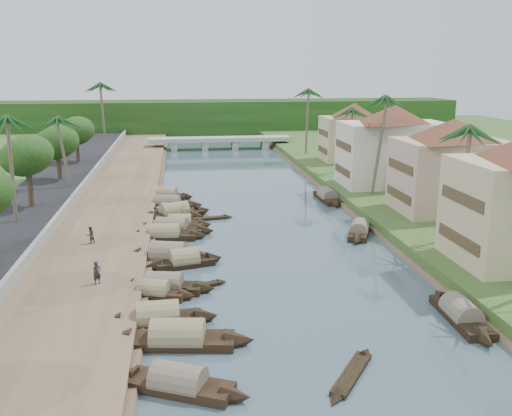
{
  "coord_description": "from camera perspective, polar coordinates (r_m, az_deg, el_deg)",
  "views": [
    {
      "loc": [
        -8.05,
        -41.35,
        16.04
      ],
      "look_at": [
        -0.46,
        14.65,
        2.0
      ],
      "focal_mm": 40.0,
      "sensor_mm": 36.0,
      "label": 1
    }
  ],
  "objects": [
    {
      "name": "sampan_0",
      "position": [
        30.49,
        -7.76,
        -17.03
      ],
      "size": [
        7.87,
        4.83,
        2.11
      ],
      "rotation": [
        0.0,
        0.0,
        -0.44
      ],
      "color": "black",
      "rests_on": "ground"
    },
    {
      "name": "palm_6",
      "position": [
        74.2,
        -18.74,
        8.37
      ],
      "size": [
        3.2,
        3.2,
        10.09
      ],
      "color": "brown",
      "rests_on": "ground"
    },
    {
      "name": "sampan_4",
      "position": [
        41.7,
        -10.15,
        -8.3
      ],
      "size": [
        6.42,
        3.12,
        1.85
      ],
      "rotation": [
        0.0,
        0.0,
        -0.29
      ],
      "color": "black",
      "rests_on": "ground"
    },
    {
      "name": "retaining_wall",
      "position": [
        64.24,
        -18.4,
        0.01
      ],
      "size": [
        0.4,
        180.0,
        1.1
      ],
      "primitive_type": "cube",
      "color": "gray",
      "rests_on": "left_bank"
    },
    {
      "name": "sampan_15",
      "position": [
        56.73,
        10.29,
        -2.27
      ],
      "size": [
        4.42,
        7.77,
        2.1
      ],
      "rotation": [
        0.0,
        0.0,
        1.18
      ],
      "color": "black",
      "rests_on": "ground"
    },
    {
      "name": "building_mid",
      "position": [
        62.83,
        18.95,
        4.12
      ],
      "size": [
        14.11,
        14.11,
        9.7
      ],
      "color": "tan",
      "rests_on": "right_bank"
    },
    {
      "name": "road",
      "position": [
        65.34,
        -22.06,
        -0.67
      ],
      "size": [
        8.0,
        180.0,
        1.4
      ],
      "primitive_type": "cube",
      "color": "black",
      "rests_on": "ground"
    },
    {
      "name": "tree_4",
      "position": [
        79.97,
        -19.28,
        6.14
      ],
      "size": [
        5.11,
        5.11,
        7.02
      ],
      "color": "#4F3E2D",
      "rests_on": "ground"
    },
    {
      "name": "sampan_10",
      "position": [
        63.29,
        -8.31,
        -0.49
      ],
      "size": [
        7.47,
        4.86,
        2.11
      ],
      "rotation": [
        0.0,
        0.0,
        -0.47
      ],
      "color": "black",
      "rests_on": "ground"
    },
    {
      "name": "sampan_6",
      "position": [
        49.09,
        -8.77,
        -4.77
      ],
      "size": [
        8.66,
        4.02,
        2.49
      ],
      "rotation": [
        0.0,
        0.0,
        -0.26
      ],
      "color": "black",
      "rests_on": "ground"
    },
    {
      "name": "sampan_8",
      "position": [
        58.76,
        -7.62,
        -1.6
      ],
      "size": [
        6.72,
        2.11,
        2.08
      ],
      "rotation": [
        0.0,
        0.0,
        -0.08
      ],
      "color": "black",
      "rests_on": "ground"
    },
    {
      "name": "bridge",
      "position": [
        114.53,
        -3.66,
        6.74
      ],
      "size": [
        28.0,
        4.0,
        2.4
      ],
      "color": "#9B9B91",
      "rests_on": "ground"
    },
    {
      "name": "canoe_2",
      "position": [
        61.64,
        -4.83,
        -1.08
      ],
      "size": [
        5.71,
        1.87,
        0.82
      ],
      "rotation": [
        0.0,
        0.0,
        0.19
      ],
      "color": "black",
      "rests_on": "ground"
    },
    {
      "name": "building_far",
      "position": [
        75.06,
        13.55,
        6.18
      ],
      "size": [
        15.59,
        15.59,
        10.2
      ],
      "color": "beige",
      "rests_on": "right_bank"
    },
    {
      "name": "tree_3",
      "position": [
        65.02,
        -21.92,
        4.8
      ],
      "size": [
        4.92,
        4.92,
        7.54
      ],
      "color": "#4F3E2D",
      "rests_on": "ground"
    },
    {
      "name": "canoe_0",
      "position": [
        32.04,
        9.53,
        -16.1
      ],
      "size": [
        4.39,
        5.86,
        0.86
      ],
      "rotation": [
        0.0,
        0.0,
        0.97
      ],
      "color": "black",
      "rests_on": "ground"
    },
    {
      "name": "sampan_9",
      "position": [
        57.25,
        -8.43,
        -2.04
      ],
      "size": [
        9.01,
        4.06,
        2.24
      ],
      "rotation": [
        0.0,
        0.0,
        -0.28
      ],
      "color": "black",
      "rests_on": "ground"
    },
    {
      "name": "ground",
      "position": [
        45.08,
        3.1,
        -6.92
      ],
      "size": [
        220.0,
        220.0,
        0.0
      ],
      "primitive_type": "plane",
      "color": "#3E545D",
      "rests_on": "ground"
    },
    {
      "name": "sampan_2",
      "position": [
        34.84,
        -7.82,
        -12.83
      ],
      "size": [
        9.49,
        3.17,
        2.43
      ],
      "rotation": [
        0.0,
        0.0,
        -0.14
      ],
      "color": "black",
      "rests_on": "ground"
    },
    {
      "name": "palm_8",
      "position": [
        100.35,
        -15.17,
        11.7
      ],
      "size": [
        3.2,
        3.2,
        13.38
      ],
      "color": "brown",
      "rests_on": "ground"
    },
    {
      "name": "palm_7",
      "position": [
        99.85,
        5.15,
        11.5
      ],
      "size": [
        3.2,
        3.2,
        12.49
      ],
      "color": "brown",
      "rests_on": "ground"
    },
    {
      "name": "sampan_16",
      "position": [
        70.83,
        7.16,
        1.1
      ],
      "size": [
        2.12,
        9.23,
        2.23
      ],
      "rotation": [
        0.0,
        0.0,
        1.6
      ],
      "color": "black",
      "rests_on": "ground"
    },
    {
      "name": "sampan_3",
      "position": [
        42.7,
        -9.17,
        -7.71
      ],
      "size": [
        7.9,
        3.24,
        2.1
      ],
      "rotation": [
        0.0,
        0.0,
        -0.22
      ],
      "color": "black",
      "rests_on": "ground"
    },
    {
      "name": "tree_6",
      "position": [
        80.38,
        15.95,
        6.59
      ],
      "size": [
        4.48,
        4.48,
        7.22
      ],
      "color": "#4F3E2D",
      "rests_on": "ground"
    },
    {
      "name": "palm_3",
      "position": [
        83.25,
        9.22,
        9.56
      ],
      "size": [
        3.2,
        3.2,
        10.47
      ],
      "color": "brown",
      "rests_on": "ground"
    },
    {
      "name": "sampan_14",
      "position": [
        39.87,
        19.81,
        -10.01
      ],
      "size": [
        2.05,
        8.78,
        2.12
      ],
      "rotation": [
        0.0,
        0.0,
        1.53
      ],
      "color": "black",
      "rests_on": "ground"
    },
    {
      "name": "left_bank",
      "position": [
        63.81,
        -14.63,
        -0.7
      ],
      "size": [
        10.0,
        180.0,
        0.8
      ],
      "primitive_type": "cube",
      "color": "brown",
      "rests_on": "ground"
    },
    {
      "name": "person_near",
      "position": [
        42.76,
        -15.62,
        -6.25
      ],
      "size": [
        0.74,
        0.68,
        1.7
      ],
      "primitive_type": "imported",
      "rotation": [
        0.0,
        0.0,
        0.57
      ],
      "color": "#24242B",
      "rests_on": "left_bank"
    },
    {
      "name": "right_bank",
      "position": [
        68.8,
        15.65,
        0.46
      ],
      "size": [
        16.0,
        180.0,
        1.2
      ],
      "primitive_type": "cube",
      "color": "#315321",
      "rests_on": "ground"
    },
    {
      "name": "palm_2",
      "position": [
        68.42,
        12.19,
        10.51
      ],
      "size": [
        3.2,
        3.2,
        12.92
      ],
      "color": "brown",
      "rests_on": "ground"
    },
    {
      "name": "building_distant",
      "position": [
        94.2,
        9.73,
        7.56
      ],
      "size": [
        12.62,
        12.62,
        9.2
      ],
      "color": "#C8AF86",
      "rests_on": "right_bank"
    },
    {
      "name": "palm_1",
      "position": [
        51.88,
        20.11,
        7.27
      ],
      "size": [
        3.2,
        3.2,
        11.34
      ],
      "color": "brown",
      "rests_on": "ground"
    },
    {
      "name": "sampan_12",
      "position": [
        67.69,
        -8.88,
        0.43
      ],
      "size": [
        8.85,
        3.32,
        2.09
      ],
      "rotation": [
        0.0,
        0.0,
        -0.21
      ],
      "color": "black",
      "rests_on": "ground"
    },
    {
      "name": "sampan_1",
      "position": [
        37.52,
        -9.75,
        -10.87
      ],
      "size": [
        7.93,
        2.26,
        2.32
      ],
      "rotation": [
        0.0,
        0.0,
        0.04
      ],
      "color": "black",
      "rests_on": "ground"
    },
    {
      "name": "treeline",
      "position": [
        142.09,
        -4.5,
        9.05
      ],
      "size": [
        120.0,
        14.0,
        8.0
      ],
      "color": "#18360E",
      "rests_on": "ground"
    },
    {
      "name": "sampan_11",
      "position": [
        63.1,
        -8.13,
        -0.52
      ],
      "size": [
        8.71,
        4.75,
        2.44
      ],
      "rotation": [
        0.0,
        0.0,
        0.35
      ],
      "color": "black",
      "rests_on": "ground"
    },
    {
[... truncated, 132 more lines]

